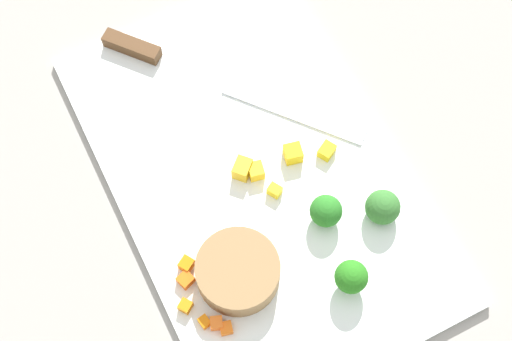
# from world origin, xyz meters

# --- Properties ---
(ground_plane) EXTENTS (4.00, 4.00, 0.00)m
(ground_plane) POSITION_xyz_m (0.00, 0.00, 0.00)
(ground_plane) COLOR #9D978E
(cutting_board) EXTENTS (0.51, 0.32, 0.01)m
(cutting_board) POSITION_xyz_m (0.00, 0.00, 0.01)
(cutting_board) COLOR white
(cutting_board) RESTS_ON ground_plane
(prep_bowl) EXTENTS (0.09, 0.09, 0.03)m
(prep_bowl) POSITION_xyz_m (-0.10, 0.07, 0.03)
(prep_bowl) COLOR olive
(prep_bowl) RESTS_ON cutting_board
(chef_knife) EXTENTS (0.28, 0.24, 0.02)m
(chef_knife) POSITION_xyz_m (0.16, 0.01, 0.02)
(chef_knife) COLOR silver
(chef_knife) RESTS_ON cutting_board
(carrot_dice_0) EXTENTS (0.02, 0.02, 0.01)m
(carrot_dice_0) POSITION_xyz_m (-0.14, 0.12, 0.02)
(carrot_dice_0) COLOR orange
(carrot_dice_0) RESTS_ON cutting_board
(carrot_dice_1) EXTENTS (0.02, 0.02, 0.01)m
(carrot_dice_1) POSITION_xyz_m (-0.08, 0.13, 0.02)
(carrot_dice_1) COLOR orange
(carrot_dice_1) RESTS_ON cutting_board
(carrot_dice_2) EXTENTS (0.01, 0.01, 0.01)m
(carrot_dice_2) POSITION_xyz_m (-0.13, 0.13, 0.02)
(carrot_dice_2) COLOR orange
(carrot_dice_2) RESTS_ON cutting_board
(carrot_dice_3) EXTENTS (0.02, 0.02, 0.01)m
(carrot_dice_3) POSITION_xyz_m (-0.11, 0.14, 0.02)
(carrot_dice_3) COLOR orange
(carrot_dice_3) RESTS_ON cutting_board
(carrot_dice_4) EXTENTS (0.02, 0.02, 0.01)m
(carrot_dice_4) POSITION_xyz_m (-0.07, 0.12, 0.02)
(carrot_dice_4) COLOR orange
(carrot_dice_4) RESTS_ON cutting_board
(carrot_dice_5) EXTENTS (0.02, 0.02, 0.01)m
(carrot_dice_5) POSITION_xyz_m (-0.15, 0.11, 0.02)
(carrot_dice_5) COLOR orange
(carrot_dice_5) RESTS_ON cutting_board
(pepper_dice_0) EXTENTS (0.02, 0.02, 0.01)m
(pepper_dice_0) POSITION_xyz_m (-0.03, -0.01, 0.02)
(pepper_dice_0) COLOR yellow
(pepper_dice_0) RESTS_ON cutting_board
(pepper_dice_1) EXTENTS (0.02, 0.02, 0.02)m
(pepper_dice_1) POSITION_xyz_m (0.00, -0.05, 0.02)
(pepper_dice_1) COLOR yellow
(pepper_dice_1) RESTS_ON cutting_board
(pepper_dice_2) EXTENTS (0.03, 0.03, 0.02)m
(pepper_dice_2) POSITION_xyz_m (0.01, 0.01, 0.02)
(pepper_dice_2) COLOR yellow
(pepper_dice_2) RESTS_ON cutting_board
(pepper_dice_3) EXTENTS (0.02, 0.02, 0.02)m
(pepper_dice_3) POSITION_xyz_m (-0.00, -0.00, 0.02)
(pepper_dice_3) COLOR yellow
(pepper_dice_3) RESTS_ON cutting_board
(pepper_dice_4) EXTENTS (0.02, 0.02, 0.01)m
(pepper_dice_4) POSITION_xyz_m (-0.01, -0.09, 0.02)
(pepper_dice_4) COLOR yellow
(pepper_dice_4) RESTS_ON cutting_board
(broccoli_floret_0) EXTENTS (0.04, 0.04, 0.04)m
(broccoli_floret_0) POSITION_xyz_m (-0.11, -0.11, 0.03)
(broccoli_floret_0) COLOR #8DB369
(broccoli_floret_0) RESTS_ON cutting_board
(broccoli_floret_1) EXTENTS (0.04, 0.04, 0.04)m
(broccoli_floret_1) POSITION_xyz_m (-0.08, -0.05, 0.03)
(broccoli_floret_1) COLOR #87BD69
(broccoli_floret_1) RESTS_ON cutting_board
(broccoli_floret_2) EXTENTS (0.04, 0.04, 0.04)m
(broccoli_floret_2) POSITION_xyz_m (-0.16, -0.03, 0.04)
(broccoli_floret_2) COLOR #97B157
(broccoli_floret_2) RESTS_ON cutting_board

